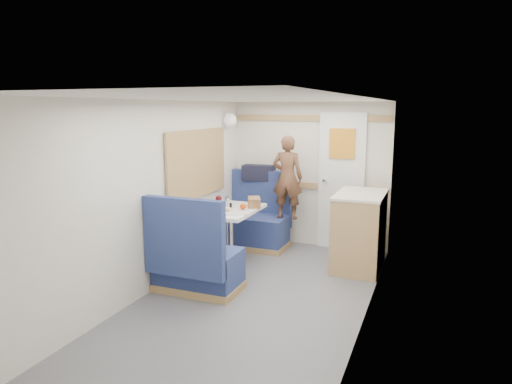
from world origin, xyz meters
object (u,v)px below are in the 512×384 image
at_px(galley_counter, 359,230).
at_px(dome_light, 229,120).
at_px(tray, 236,212).
at_px(beer_glass, 251,204).
at_px(tumbler_left, 201,208).
at_px(duffel_bag, 259,173).
at_px(pepper_grinder, 231,206).
at_px(dinette_table, 230,221).
at_px(wine_glass, 219,199).
at_px(orange_fruit, 243,206).
at_px(tumbler_mid, 227,201).
at_px(bread_loaf, 254,202).
at_px(bench_far, 256,226).
at_px(person, 287,177).
at_px(cheese_block, 227,209).
at_px(bench_near, 195,265).
at_px(salt_grinder, 228,203).

bearing_deg(galley_counter, dome_light, 170.82).
height_order(tray, beer_glass, beer_glass).
bearing_deg(galley_counter, tumbler_left, -152.68).
distance_m(duffel_bag, pepper_grinder, 1.20).
xyz_separation_m(dinette_table, wine_glass, (-0.11, -0.07, 0.28)).
distance_m(orange_fruit, tumbler_mid, 0.37).
distance_m(beer_glass, pepper_grinder, 0.25).
bearing_deg(bread_loaf, wine_glass, -138.56).
bearing_deg(tray, dinette_table, 136.84).
height_order(bench_far, person, person).
relative_size(dome_light, orange_fruit, 2.76).
xyz_separation_m(bench_far, duffel_bag, (-0.06, 0.26, 0.71)).
xyz_separation_m(tumbler_left, beer_glass, (0.44, 0.44, -0.01)).
relative_size(cheese_block, pepper_grinder, 1.18).
xyz_separation_m(dome_light, pepper_grinder, (0.43, -0.90, -0.99)).
relative_size(bench_near, bread_loaf, 3.96).
distance_m(dinette_table, tray, 0.27).
xyz_separation_m(pepper_grinder, salt_grinder, (-0.10, 0.14, 0.01)).
bearing_deg(bench_near, beer_glass, 77.23).
relative_size(bench_near, pepper_grinder, 12.26).
xyz_separation_m(bench_far, bench_near, (0.00, -1.73, 0.00)).
height_order(cheese_block, wine_glass, wine_glass).
bearing_deg(wine_glass, orange_fruit, 4.16).
xyz_separation_m(person, beer_glass, (-0.23, -0.73, -0.24)).
bearing_deg(tray, bench_near, -102.17).
distance_m(person, tumbler_mid, 0.92).
bearing_deg(galley_counter, tray, -152.09).
height_order(galley_counter, tray, galley_counter).
distance_m(duffel_bag, salt_grinder, 1.06).
relative_size(orange_fruit, cheese_block, 0.72).
relative_size(bench_far, dome_light, 5.25).
relative_size(bench_far, wine_glass, 6.25).
relative_size(person, tumbler_mid, 10.47).
bearing_deg(dome_light, pepper_grinder, -64.61).
xyz_separation_m(dome_light, orange_fruit, (0.58, -0.90, -0.98)).
relative_size(person, tray, 3.45).
xyz_separation_m(cheese_block, beer_glass, (0.17, 0.30, 0.02)).
bearing_deg(cheese_block, wine_glass, 146.15).
bearing_deg(orange_fruit, person, 74.01).
xyz_separation_m(dinette_table, duffel_bag, (-0.06, 1.12, 0.44)).
relative_size(tray, orange_fruit, 4.46).
height_order(tray, wine_glass, wine_glass).
xyz_separation_m(bench_near, tray, (0.16, 0.72, 0.43)).
bearing_deg(bench_near, wine_glass, 98.03).
xyz_separation_m(wine_glass, bread_loaf, (0.34, 0.30, -0.07)).
xyz_separation_m(duffel_bag, salt_grinder, (-0.00, -1.03, -0.24)).
height_order(dinette_table, tray, tray).
bearing_deg(salt_grinder, bread_loaf, 26.15).
relative_size(tumbler_left, salt_grinder, 1.20).
xyz_separation_m(bench_near, tumbler_left, (-0.22, 0.54, 0.48)).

